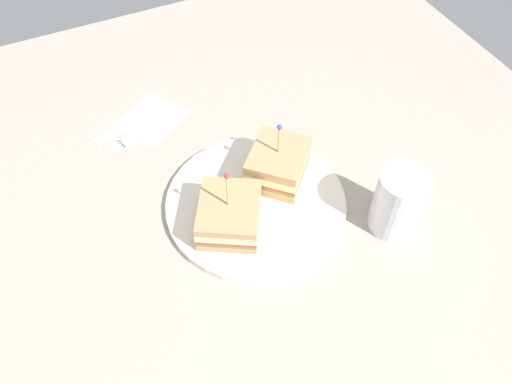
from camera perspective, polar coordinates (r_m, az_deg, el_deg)
name	(u,v)px	position (r cm, az deg, el deg)	size (l,w,h in cm)	color
ground_plane	(256,210)	(74.02, 0.00, -1.97)	(107.82, 107.82, 2.00)	#9E9384
plate	(256,203)	(72.80, 0.00, -1.25)	(25.28, 25.28, 1.06)	silver
sandwich_half_front	(229,215)	(68.29, -2.95, -2.50)	(11.73, 11.29, 10.39)	tan
sandwich_half_back	(278,164)	(73.40, 2.42, 3.09)	(11.39, 11.35, 10.14)	tan
drink_glass	(398,204)	(70.53, 15.34, -1.31)	(6.69, 6.69, 9.57)	silver
napkin	(151,119)	(86.70, -11.46, 7.91)	(9.76, 8.79, 0.15)	white
fork	(138,135)	(84.29, -12.87, 6.13)	(4.32, 11.87, 0.35)	silver
knife	(126,124)	(86.59, -14.08, 7.30)	(5.68, 13.12, 0.35)	silver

